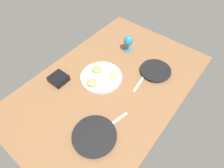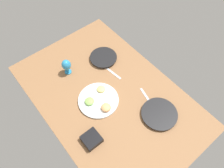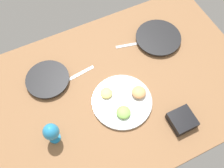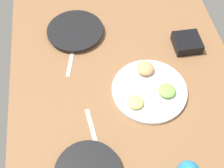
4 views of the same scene
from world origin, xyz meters
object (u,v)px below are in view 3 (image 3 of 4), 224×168
(dinner_plate_right, at_px, (158,38))
(square_bowl_black, at_px, (182,120))
(hurricane_glass_blue, at_px, (51,132))
(fruit_platter, at_px, (123,101))
(dinner_plate_left, at_px, (48,80))

(dinner_plate_right, distance_m, square_bowl_black, 0.56)
(hurricane_glass_blue, bearing_deg, square_bowl_black, -18.10)
(fruit_platter, xyz_separation_m, square_bowl_black, (0.23, -0.24, 0.01))
(dinner_plate_right, relative_size, square_bowl_black, 2.25)
(hurricane_glass_blue, height_order, square_bowl_black, hurricane_glass_blue)
(fruit_platter, height_order, hurricane_glass_blue, hurricane_glass_blue)
(dinner_plate_right, distance_m, hurricane_glass_blue, 0.87)
(dinner_plate_left, xyz_separation_m, hurricane_glass_blue, (-0.08, -0.34, 0.08))
(hurricane_glass_blue, bearing_deg, dinner_plate_left, 76.85)
(fruit_platter, relative_size, hurricane_glass_blue, 2.16)
(dinner_plate_left, bearing_deg, dinner_plate_right, -1.18)
(fruit_platter, bearing_deg, dinner_plate_right, 36.26)
(dinner_plate_left, xyz_separation_m, square_bowl_black, (0.56, -0.55, 0.01))
(fruit_platter, relative_size, square_bowl_black, 2.62)
(dinner_plate_left, bearing_deg, square_bowl_black, -44.40)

